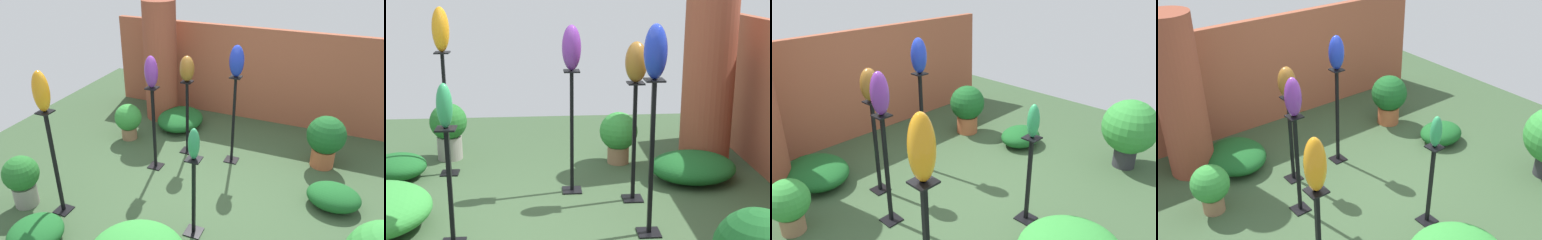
# 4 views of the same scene
# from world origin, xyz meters

# --- Properties ---
(ground_plane) EXTENTS (8.00, 8.00, 0.00)m
(ground_plane) POSITION_xyz_m (0.00, 0.00, 0.00)
(ground_plane) COLOR #385133
(brick_wall_back) EXTENTS (5.60, 0.12, 1.73)m
(brick_wall_back) POSITION_xyz_m (0.00, 2.45, 0.86)
(brick_wall_back) COLOR #9E5138
(brick_wall_back) RESTS_ON ground
(brick_pillar) EXTENTS (0.59, 0.59, 2.19)m
(brick_pillar) POSITION_xyz_m (-1.62, 1.84, 1.09)
(brick_pillar) COLOR brown
(brick_pillar) RESTS_ON ground
(pedestal_cobalt) EXTENTS (0.20, 0.20, 1.38)m
(pedestal_cobalt) POSITION_xyz_m (0.10, 0.82, 0.64)
(pedestal_cobalt) COLOR black
(pedestal_cobalt) RESTS_ON ground
(pedestal_jade) EXTENTS (0.20, 0.20, 1.03)m
(pedestal_jade) POSITION_xyz_m (0.16, -0.87, 0.47)
(pedestal_jade) COLOR black
(pedestal_jade) RESTS_ON ground
(pedestal_bronze) EXTENTS (0.20, 0.20, 1.21)m
(pedestal_bronze) POSITION_xyz_m (-0.65, 0.81, 0.55)
(pedestal_bronze) COLOR black
(pedestal_bronze) RESTS_ON ground
(pedestal_violet) EXTENTS (0.20, 0.20, 1.29)m
(pedestal_violet) POSITION_xyz_m (-0.91, 0.21, 0.59)
(pedestal_violet) COLOR black
(pedestal_violet) RESTS_ON ground
(art_vase_cobalt) EXTENTS (0.21, 0.19, 0.45)m
(art_vase_cobalt) POSITION_xyz_m (0.10, 0.82, 1.61)
(art_vase_cobalt) COLOR #192D9E
(art_vase_cobalt) RESTS_ON pedestal_cobalt
(art_vase_jade) EXTENTS (0.13, 0.13, 0.36)m
(art_vase_jade) POSITION_xyz_m (0.16, -0.87, 1.21)
(art_vase_jade) COLOR #2D9356
(art_vase_jade) RESTS_ON pedestal_jade
(art_vase_bronze) EXTENTS (0.22, 0.21, 0.39)m
(art_vase_bronze) POSITION_xyz_m (-0.65, 0.81, 1.41)
(art_vase_bronze) COLOR brown
(art_vase_bronze) RESTS_ON pedestal_bronze
(art_vase_amber) EXTENTS (0.18, 0.19, 0.48)m
(art_vase_amber) POSITION_xyz_m (-1.53, -1.15, 1.64)
(art_vase_amber) COLOR orange
(art_vase_amber) RESTS_ON pedestal_amber
(art_vase_violet) EXTENTS (0.18, 0.19, 0.45)m
(art_vase_violet) POSITION_xyz_m (-0.91, 0.21, 1.51)
(art_vase_violet) COLOR #6B2D8C
(art_vase_violet) RESTS_ON pedestal_violet
(potted_plant_walkway_edge) EXTENTS (0.46, 0.46, 0.63)m
(potted_plant_walkway_edge) POSITION_xyz_m (-1.75, 0.83, 0.36)
(potted_plant_walkway_edge) COLOR #936B4C
(potted_plant_walkway_edge) RESTS_ON ground
(potted_plant_mid_right) EXTENTS (0.57, 0.57, 0.81)m
(potted_plant_mid_right) POSITION_xyz_m (1.41, 1.22, 0.47)
(potted_plant_mid_right) COLOR #B25B38
(potted_plant_mid_right) RESTS_ON ground
(foliage_bed_east) EXTENTS (0.68, 0.56, 0.29)m
(foliage_bed_east) POSITION_xyz_m (1.63, 0.27, 0.14)
(foliage_bed_east) COLOR #195923
(foliage_bed_east) RESTS_ON ground
(foliage_bed_west) EXTENTS (0.80, 0.94, 0.31)m
(foliage_bed_west) POSITION_xyz_m (-1.11, 1.56, 0.15)
(foliage_bed_west) COLOR #195923
(foliage_bed_west) RESTS_ON ground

